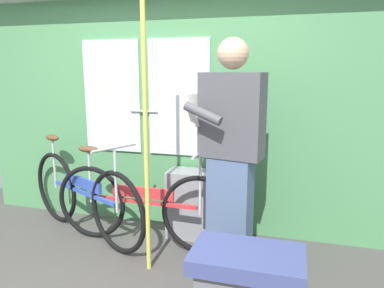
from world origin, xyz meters
TOP-DOWN VIEW (x-y plane):
  - ground_plane at (0.00, 0.00)m, footprint 5.07×3.92m
  - train_door_wall at (-0.01, 1.15)m, footprint 4.07×0.28m
  - bicycle_near_door at (-0.67, 0.68)m, footprint 1.61×0.82m
  - bicycle_leaning_behind at (-0.05, 0.64)m, footprint 1.75×0.44m
  - passenger_reading_newspaper at (0.74, 0.59)m, footprint 0.62×0.57m
  - trash_bin_by_wall at (0.30, 0.94)m, footprint 0.39×0.28m
  - handrail_pole at (0.16, 0.27)m, footprint 0.04×0.04m
  - bench_seat_corner at (0.99, -0.10)m, footprint 0.70×0.44m

SIDE VIEW (x-z plane):
  - ground_plane at x=0.00m, z-range -0.04..0.00m
  - bench_seat_corner at x=0.99m, z-range 0.02..0.47m
  - trash_bin_by_wall at x=0.30m, z-range 0.00..0.64m
  - bicycle_leaning_behind at x=-0.05m, z-range -0.08..0.83m
  - bicycle_near_door at x=-0.67m, z-range -0.08..0.86m
  - passenger_reading_newspaper at x=0.74m, z-range 0.05..1.85m
  - handrail_pole at x=0.16m, z-range 0.00..2.24m
  - train_door_wall at x=-0.01m, z-range 0.05..2.33m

